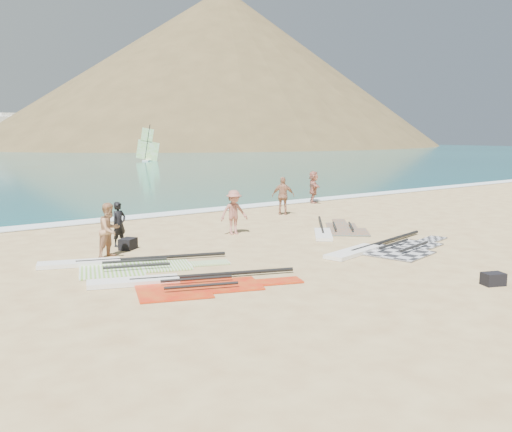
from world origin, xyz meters
TOP-DOWN VIEW (x-y plane):
  - ground at (0.00, 0.00)m, footprint 300.00×300.00m
  - surf_line at (0.00, 12.30)m, footprint 300.00×1.20m
  - headland_main at (85.00, 130.00)m, footprint 143.00×143.00m
  - headland_minor at (120.00, 140.00)m, footprint 70.00×70.00m
  - rig_grey at (3.07, 0.79)m, footprint 5.91×2.93m
  - rig_green at (-4.72, 3.89)m, footprint 5.19×3.24m
  - rig_orange at (4.28, 4.34)m, footprint 4.46×4.27m
  - rig_red at (-4.39, 1.08)m, footprint 5.14×3.23m
  - gear_bag_near at (-3.46, 5.99)m, footprint 0.71×0.68m
  - gear_bag_far at (1.86, -3.65)m, footprint 0.63×0.54m
  - person_wetsuit at (-3.46, 6.64)m, footprint 0.63×0.51m
  - beachgoer_left at (-4.38, 5.25)m, footprint 1.00×0.92m
  - beachgoer_mid at (0.92, 6.21)m, footprint 1.17×0.81m
  - beachgoer_back at (5.68, 9.00)m, footprint 1.07×0.98m
  - beachgoer_right at (9.93, 11.50)m, footprint 1.38×1.60m
  - windsurfer_right at (24.13, 59.27)m, footprint 2.46×2.53m

SIDE VIEW (x-z plane):
  - ground at x=0.00m, z-range 0.00..0.00m
  - surf_line at x=0.00m, z-range -0.02..0.02m
  - headland_main at x=85.00m, z-range -22.50..22.50m
  - headland_minor at x=120.00m, z-range -14.00..14.00m
  - rig_orange at x=4.28m, z-range -0.05..0.15m
  - rig_red at x=-4.39m, z-range -0.05..0.15m
  - rig_green at x=-4.72m, z-range -0.05..0.15m
  - rig_grey at x=3.07m, z-range -0.05..0.15m
  - gear_bag_far at x=1.86m, z-range 0.00..0.32m
  - gear_bag_near at x=-3.46m, z-range 0.00..0.36m
  - person_wetsuit at x=-3.46m, z-range 0.00..1.50m
  - beachgoer_mid at x=0.92m, z-range 0.00..1.66m
  - beachgoer_left at x=-4.38m, z-range 0.00..1.67m
  - beachgoer_right at x=9.93m, z-range 0.00..1.74m
  - beachgoer_back at x=5.68m, z-range 0.00..1.76m
  - windsurfer_right at x=24.13m, z-range -1.09..3.90m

